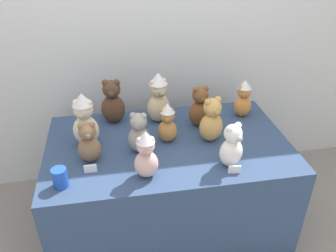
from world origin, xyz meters
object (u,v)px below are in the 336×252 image
(display_table, at_px, (168,185))
(teddy_bear_caramel, at_px, (167,123))
(teddy_bear_blush, at_px, (146,155))
(party_cup_blue, at_px, (60,178))
(teddy_bear_ginger, at_px, (243,99))
(teddy_bear_sand, at_px, (158,98))
(teddy_bear_honey, at_px, (212,121))
(teddy_bear_ash, at_px, (139,134))
(teddy_bear_chestnut, at_px, (200,108))
(teddy_bear_cream, at_px, (85,120))
(teddy_bear_cocoa, at_px, (113,103))
(teddy_bear_mocha, at_px, (89,144))
(teddy_bear_snow, at_px, (232,146))

(display_table, distance_m, teddy_bear_caramel, 0.48)
(teddy_bear_blush, relative_size, party_cup_blue, 2.61)
(teddy_bear_ginger, bearing_deg, teddy_bear_sand, 166.14)
(teddy_bear_honey, bearing_deg, party_cup_blue, -178.09)
(teddy_bear_ash, height_order, teddy_bear_chestnut, teddy_bear_chestnut)
(teddy_bear_ash, bearing_deg, teddy_bear_cream, 171.20)
(teddy_bear_honey, distance_m, party_cup_blue, 0.95)
(teddy_bear_cream, bearing_deg, teddy_bear_blush, -35.93)
(party_cup_blue, bearing_deg, teddy_bear_cocoa, 64.39)
(teddy_bear_ash, xyz_separation_m, teddy_bear_cocoa, (-0.14, 0.38, 0.02))
(teddy_bear_mocha, relative_size, teddy_bear_chestnut, 0.90)
(teddy_bear_ginger, relative_size, party_cup_blue, 2.49)
(teddy_bear_ginger, bearing_deg, teddy_bear_ash, -168.61)
(teddy_bear_ginger, height_order, teddy_bear_caramel, teddy_bear_ginger)
(teddy_bear_sand, distance_m, teddy_bear_honey, 0.41)
(teddy_bear_blush, height_order, teddy_bear_ginger, teddy_bear_blush)
(teddy_bear_ash, relative_size, teddy_bear_caramel, 1.00)
(teddy_bear_sand, relative_size, teddy_bear_cocoa, 1.13)
(teddy_bear_snow, bearing_deg, teddy_bear_ginger, 38.82)
(teddy_bear_sand, relative_size, teddy_bear_ash, 1.35)
(teddy_bear_ash, bearing_deg, teddy_bear_blush, -72.58)
(teddy_bear_ash, relative_size, teddy_bear_cream, 0.76)
(teddy_bear_ash, distance_m, party_cup_blue, 0.51)
(teddy_bear_honey, distance_m, teddy_bear_snow, 0.27)
(display_table, distance_m, party_cup_blue, 0.81)
(teddy_bear_ginger, relative_size, teddy_bear_caramel, 1.03)
(teddy_bear_cocoa, bearing_deg, party_cup_blue, -110.36)
(teddy_bear_ash, xyz_separation_m, party_cup_blue, (-0.44, -0.25, -0.07))
(teddy_bear_mocha, bearing_deg, teddy_bear_chestnut, 19.04)
(teddy_bear_sand, xyz_separation_m, teddy_bear_ginger, (0.59, -0.03, -0.04))
(teddy_bear_chestnut, bearing_deg, party_cup_blue, -155.21)
(teddy_bear_sand, height_order, party_cup_blue, teddy_bear_sand)
(teddy_bear_snow, height_order, teddy_bear_chestnut, teddy_bear_chestnut)
(teddy_bear_ash, height_order, party_cup_blue, teddy_bear_ash)
(teddy_bear_blush, relative_size, teddy_bear_caramel, 1.08)
(teddy_bear_ash, distance_m, teddy_bear_cocoa, 0.41)
(display_table, relative_size, teddy_bear_snow, 5.61)
(teddy_bear_ash, relative_size, teddy_bear_cocoa, 0.84)
(teddy_bear_sand, xyz_separation_m, teddy_bear_chestnut, (0.26, -0.11, -0.04))
(teddy_bear_mocha, relative_size, teddy_bear_ash, 0.97)
(teddy_bear_sand, bearing_deg, teddy_bear_snow, -75.98)
(teddy_bear_chestnut, bearing_deg, teddy_bear_cream, -176.35)
(display_table, height_order, teddy_bear_cream, teddy_bear_cream)
(display_table, xyz_separation_m, teddy_bear_sand, (-0.02, 0.28, 0.53))
(teddy_bear_cocoa, bearing_deg, display_table, -39.63)
(teddy_bear_cocoa, bearing_deg, teddy_bear_snow, -38.67)
(display_table, xyz_separation_m, teddy_bear_cream, (-0.50, 0.07, 0.52))
(teddy_bear_mocha, xyz_separation_m, party_cup_blue, (-0.15, -0.20, -0.06))
(teddy_bear_sand, bearing_deg, teddy_bear_ash, -131.98)
(teddy_bear_ginger, bearing_deg, teddy_bear_cream, 178.58)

